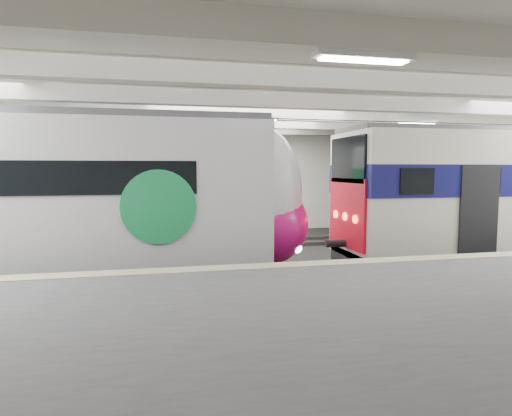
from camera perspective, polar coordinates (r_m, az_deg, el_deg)
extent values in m
cube|color=black|center=(13.02, 1.76, -9.40)|extent=(36.00, 24.00, 0.10)
cube|color=silver|center=(12.82, 1.84, 15.62)|extent=(36.00, 24.00, 0.20)
cube|color=beige|center=(22.44, -4.36, 3.93)|extent=(30.00, 0.10, 5.50)
cube|color=#505053|center=(7.01, 15.23, -17.40)|extent=(30.00, 7.00, 1.10)
cube|color=#C7BD8C|center=(9.71, 6.42, -7.42)|extent=(30.00, 0.50, 0.02)
cube|color=beige|center=(15.24, -12.01, 3.27)|extent=(0.50, 0.50, 5.50)
cube|color=beige|center=(17.22, 15.71, 3.39)|extent=(0.50, 0.50, 5.50)
cube|color=beige|center=(12.77, 1.83, 14.30)|extent=(30.00, 18.00, 0.50)
cube|color=#59544C|center=(12.99, 1.77, -8.84)|extent=(30.00, 1.52, 0.16)
cube|color=#59544C|center=(18.26, -2.38, -4.76)|extent=(30.00, 1.52, 0.16)
cylinder|color=black|center=(12.69, 1.82, 11.85)|extent=(30.00, 0.03, 0.03)
cylinder|color=black|center=(18.05, -2.44, 9.84)|extent=(30.00, 0.03, 0.03)
cube|color=white|center=(10.81, 4.46, 14.19)|extent=(26.00, 8.40, 0.12)
cube|color=silver|center=(12.85, -29.66, 1.27)|extent=(13.34, 2.98, 4.00)
ellipsoid|color=silver|center=(12.57, 0.73, 1.87)|extent=(2.36, 2.92, 3.92)
ellipsoid|color=#C91071|center=(12.67, 1.26, -2.10)|extent=(2.50, 2.98, 2.40)
cylinder|color=#1B9852|center=(10.76, -12.84, 0.12)|extent=(1.85, 0.06, 1.85)
cube|color=#4C4C51|center=(12.91, -30.08, 10.61)|extent=(13.34, 2.44, 0.20)
cube|color=black|center=(13.15, -29.24, -8.12)|extent=(13.34, 2.08, 0.70)
cube|color=red|center=(13.47, 12.00, -0.62)|extent=(0.08, 2.53, 2.12)
cube|color=black|center=(13.41, 12.13, 6.29)|extent=(0.08, 2.38, 1.39)
cube|color=silver|center=(18.44, -27.75, 1.98)|extent=(13.97, 3.00, 3.78)
cube|color=#1B9852|center=(18.42, -27.82, 3.52)|extent=(14.01, 3.06, 0.80)
cube|color=#4C4C51|center=(18.45, -28.01, 8.16)|extent=(13.96, 2.50, 0.16)
cube|color=black|center=(18.65, -27.48, -4.45)|extent=(13.96, 2.70, 0.60)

